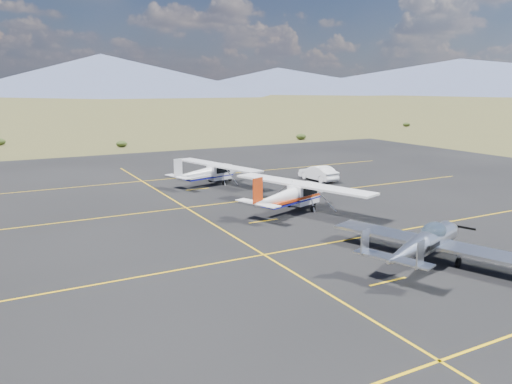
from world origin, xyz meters
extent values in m
plane|color=#383D1C|center=(0.00, 0.00, 0.00)|extent=(1600.00, 1600.00, 0.00)
cube|color=black|center=(0.00, 7.00, 0.00)|extent=(72.00, 72.00, 0.02)
cube|color=#B8BBBF|center=(0.81, -2.35, 0.84)|extent=(5.00, 10.00, 0.13)
ellipsoid|color=#99BFD8|center=(0.81, -2.35, 1.37)|extent=(2.08, 1.62, 0.92)
cube|color=#B8BBBF|center=(-3.07, -3.78, 1.15)|extent=(1.89, 3.42, 0.07)
cube|color=#B8BBBF|center=(-2.80, -4.99, 1.65)|extent=(0.60, 0.28, 1.12)
cube|color=#B8BBBF|center=(-3.65, -2.68, 1.65)|extent=(0.60, 0.28, 1.12)
cylinder|color=black|center=(2.49, -1.73, 0.20)|extent=(0.39, 0.23, 0.38)
cylinder|color=black|center=(1.06, -3.68, 0.23)|extent=(0.46, 0.27, 0.45)
cylinder|color=black|center=(0.13, -1.16, 0.23)|extent=(0.46, 0.27, 0.45)
cube|color=white|center=(0.95, 9.04, 1.04)|extent=(2.40, 1.77, 1.32)
cube|color=white|center=(0.77, 8.98, 1.72)|extent=(5.01, 10.63, 0.14)
cube|color=black|center=(0.95, 9.04, 1.31)|extent=(1.86, 1.62, 0.54)
cube|color=#B7350F|center=(-0.24, 8.62, 0.94)|extent=(4.98, 2.70, 0.18)
cube|color=#B7350F|center=(-3.38, 7.51, 1.96)|extent=(0.81, 0.34, 1.56)
cube|color=white|center=(-3.38, 7.51, 1.18)|extent=(1.73, 3.19, 0.06)
cylinder|color=black|center=(2.15, 9.47, 0.19)|extent=(0.36, 0.21, 0.35)
cylinder|color=black|center=(1.02, 7.98, 0.22)|extent=(0.45, 0.26, 0.43)
cylinder|color=black|center=(0.33, 9.91, 0.22)|extent=(0.45, 0.26, 0.43)
cube|color=silver|center=(-0.35, 20.08, 0.95)|extent=(2.17, 1.51, 1.21)
cube|color=silver|center=(-0.52, 20.03, 1.58)|extent=(3.93, 9.88, 0.13)
cube|color=black|center=(-0.35, 20.08, 1.20)|extent=(1.66, 1.41, 0.49)
cube|color=silver|center=(-1.47, 19.78, 0.86)|extent=(4.60, 2.18, 0.16)
cube|color=silver|center=(-4.41, 18.98, 1.80)|extent=(0.75, 0.26, 1.43)
cube|color=silver|center=(-4.41, 18.98, 1.09)|extent=(1.40, 2.94, 0.05)
cylinder|color=black|center=(0.78, 20.39, 0.17)|extent=(0.33, 0.17, 0.32)
cylinder|color=black|center=(-0.36, 19.10, 0.21)|extent=(0.41, 0.22, 0.39)
cylinder|color=black|center=(-0.85, 20.92, 0.21)|extent=(0.41, 0.22, 0.39)
imported|color=white|center=(7.78, 17.07, 0.67)|extent=(1.69, 4.12, 1.33)
camera|label=1|loc=(-17.32, -18.45, 8.14)|focal=35.00mm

